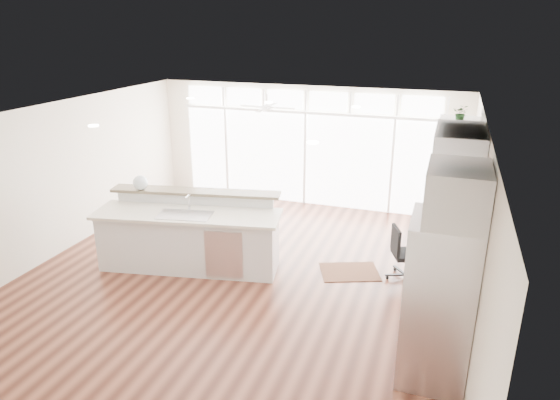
% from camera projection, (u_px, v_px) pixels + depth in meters
% --- Properties ---
extents(floor, '(7.00, 8.00, 0.02)m').
position_uv_depth(floor, '(238.00, 281.00, 8.18)').
color(floor, '#492116').
rests_on(floor, ground).
extents(ceiling, '(7.00, 8.00, 0.02)m').
position_uv_depth(ceiling, '(232.00, 116.00, 7.27)').
color(ceiling, white).
rests_on(ceiling, wall_back).
extents(wall_back, '(7.00, 0.04, 2.70)m').
position_uv_depth(wall_back, '(306.00, 146.00, 11.29)').
color(wall_back, white).
rests_on(wall_back, floor).
extents(wall_front, '(7.00, 0.04, 2.70)m').
position_uv_depth(wall_front, '(42.00, 359.00, 4.16)').
color(wall_front, white).
rests_on(wall_front, floor).
extents(wall_left, '(0.04, 8.00, 2.70)m').
position_uv_depth(wall_left, '(53.00, 181.00, 8.79)').
color(wall_left, white).
rests_on(wall_left, floor).
extents(wall_right, '(0.04, 8.00, 2.70)m').
position_uv_depth(wall_right, '(475.00, 232.00, 6.66)').
color(wall_right, white).
rests_on(wall_right, floor).
extents(glass_wall, '(5.80, 0.06, 2.08)m').
position_uv_depth(glass_wall, '(305.00, 159.00, 11.33)').
color(glass_wall, white).
rests_on(glass_wall, wall_back).
extents(transom_row, '(5.90, 0.06, 0.40)m').
position_uv_depth(transom_row, '(306.00, 100.00, 10.89)').
color(transom_row, white).
rests_on(transom_row, wall_back).
extents(desk_window, '(0.04, 0.85, 0.85)m').
position_uv_depth(desk_window, '(474.00, 210.00, 6.87)').
color(desk_window, silver).
rests_on(desk_window, wall_right).
extents(ceiling_fan, '(1.16, 1.16, 0.32)m').
position_uv_depth(ceiling_fan, '(267.00, 102.00, 9.99)').
color(ceiling_fan, white).
rests_on(ceiling_fan, ceiling).
extents(recessed_lights, '(3.40, 3.00, 0.02)m').
position_uv_depth(recessed_lights, '(238.00, 115.00, 7.45)').
color(recessed_lights, silver).
rests_on(recessed_lights, ceiling).
extents(oven_cabinet, '(0.64, 1.20, 2.50)m').
position_uv_depth(oven_cabinet, '(451.00, 195.00, 8.40)').
color(oven_cabinet, silver).
rests_on(oven_cabinet, floor).
extents(desk_nook, '(0.72, 1.30, 0.76)m').
position_uv_depth(desk_nook, '(440.00, 282.00, 7.36)').
color(desk_nook, silver).
rests_on(desk_nook, floor).
extents(upper_cabinets, '(0.64, 1.30, 0.64)m').
position_uv_depth(upper_cabinets, '(458.00, 152.00, 6.69)').
color(upper_cabinets, silver).
rests_on(upper_cabinets, wall_right).
extents(refrigerator, '(0.76, 0.90, 2.00)m').
position_uv_depth(refrigerator, '(438.00, 301.00, 5.69)').
color(refrigerator, silver).
rests_on(refrigerator, floor).
extents(fridge_cabinet, '(0.64, 0.90, 0.60)m').
position_uv_depth(fridge_cabinet, '(457.00, 194.00, 5.24)').
color(fridge_cabinet, silver).
rests_on(fridge_cabinet, wall_right).
extents(framed_photos, '(0.06, 0.22, 0.80)m').
position_uv_depth(framed_photos, '(471.00, 206.00, 7.47)').
color(framed_photos, black).
rests_on(framed_photos, wall_right).
extents(kitchen_island, '(3.28, 1.74, 1.24)m').
position_uv_depth(kitchen_island, '(189.00, 234.00, 8.42)').
color(kitchen_island, silver).
rests_on(kitchen_island, floor).
extents(rug, '(1.15, 1.00, 0.01)m').
position_uv_depth(rug, '(350.00, 272.00, 8.45)').
color(rug, '#391D12').
rests_on(rug, floor).
extents(office_chair, '(0.60, 0.58, 0.91)m').
position_uv_depth(office_chair, '(407.00, 254.00, 8.08)').
color(office_chair, black).
rests_on(office_chair, floor).
extents(fishbowl, '(0.30, 0.30, 0.26)m').
position_uv_depth(fishbowl, '(140.00, 183.00, 8.66)').
color(fishbowl, silver).
rests_on(fishbowl, kitchen_island).
extents(monitor, '(0.14, 0.44, 0.36)m').
position_uv_depth(monitor, '(438.00, 246.00, 7.20)').
color(monitor, black).
rests_on(monitor, desk_nook).
extents(keyboard, '(0.17, 0.37, 0.02)m').
position_uv_depth(keyboard, '(425.00, 256.00, 7.31)').
color(keyboard, white).
rests_on(keyboard, desk_nook).
extents(potted_plant, '(0.26, 0.28, 0.21)m').
position_uv_depth(potted_plant, '(461.00, 115.00, 7.94)').
color(potted_plant, '#255323').
rests_on(potted_plant, oven_cabinet).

